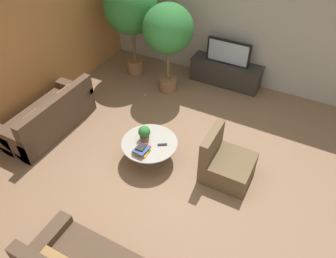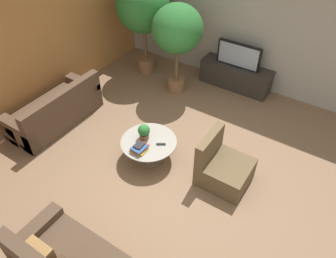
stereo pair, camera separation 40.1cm
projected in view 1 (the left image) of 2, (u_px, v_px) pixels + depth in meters
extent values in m
plane|color=brown|center=(170.00, 165.00, 5.83)|extent=(24.00, 24.00, 0.00)
cube|color=#A39E93|center=(241.00, 17.00, 7.00)|extent=(7.40, 0.12, 3.00)
cube|color=#B2753D|center=(21.00, 43.00, 6.11)|extent=(0.12, 7.40, 3.00)
cube|color=#2D2823|center=(226.00, 73.00, 7.63)|extent=(1.61, 0.48, 0.54)
cube|color=#2D2823|center=(227.00, 63.00, 7.45)|extent=(1.64, 0.50, 0.02)
cube|color=black|center=(228.00, 52.00, 7.27)|extent=(0.99, 0.08, 0.54)
cube|color=#99A8B7|center=(228.00, 53.00, 7.24)|extent=(0.91, 0.00, 0.49)
cube|color=black|center=(227.00, 62.00, 7.44)|extent=(0.30, 0.13, 0.02)
cylinder|color=#756656|center=(150.00, 158.00, 5.94)|extent=(0.54, 0.54, 0.02)
cylinder|color=#756656|center=(150.00, 151.00, 5.82)|extent=(0.10, 0.10, 0.38)
cylinder|color=gray|center=(150.00, 143.00, 5.69)|extent=(0.99, 0.99, 0.02)
cube|color=#4C3828|center=(49.00, 120.00, 6.44)|extent=(0.84, 1.89, 0.42)
cube|color=#4C3828|center=(57.00, 108.00, 6.05)|extent=(0.16, 1.89, 0.42)
cube|color=#4C3828|center=(76.00, 95.00, 6.97)|extent=(0.84, 0.20, 0.54)
cube|color=#4C3828|center=(14.00, 144.00, 5.84)|extent=(0.84, 0.20, 0.54)
cube|color=orange|center=(66.00, 96.00, 6.42)|extent=(0.14, 0.35, 0.33)
cube|color=#B23328|center=(51.00, 109.00, 6.15)|extent=(0.17, 0.30, 0.29)
cube|color=olive|center=(34.00, 121.00, 5.86)|extent=(0.15, 0.34, 0.31)
cube|color=#4C3828|center=(49.00, 248.00, 4.34)|extent=(0.20, 0.84, 0.54)
cube|color=brown|center=(228.00, 168.00, 5.51)|extent=(0.80, 0.76, 0.40)
cube|color=brown|center=(212.00, 143.00, 5.34)|extent=(0.14, 0.76, 0.46)
cylinder|color=brown|center=(135.00, 66.00, 8.07)|extent=(0.40, 0.40, 0.34)
cylinder|color=brown|center=(134.00, 47.00, 7.72)|extent=(0.08, 0.08, 0.70)
ellipsoid|color=#286B2D|center=(131.00, 7.00, 7.10)|extent=(1.21, 1.21, 1.19)
cylinder|color=brown|center=(168.00, 84.00, 7.50)|extent=(0.40, 0.40, 0.30)
cylinder|color=brown|center=(168.00, 65.00, 7.18)|extent=(0.08, 0.08, 0.68)
ellipsoid|color=#286B2D|center=(168.00, 29.00, 6.62)|extent=(1.05, 1.05, 1.01)
cylinder|color=brown|center=(145.00, 138.00, 5.71)|extent=(0.17, 0.17, 0.09)
sphere|color=#286B2D|center=(144.00, 132.00, 5.62)|extent=(0.21, 0.21, 0.21)
cube|color=gold|center=(141.00, 151.00, 5.49)|extent=(0.26, 0.22, 0.04)
cube|color=#A32823|center=(142.00, 149.00, 5.48)|extent=(0.22, 0.28, 0.03)
cube|color=#2D4C84|center=(141.00, 149.00, 5.44)|extent=(0.23, 0.26, 0.02)
cube|color=#232326|center=(141.00, 147.00, 5.45)|extent=(0.15, 0.18, 0.03)
cube|color=black|center=(162.00, 145.00, 5.63)|extent=(0.16, 0.12, 0.02)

